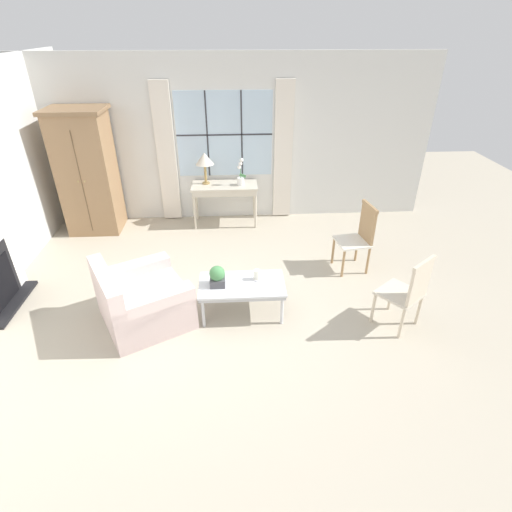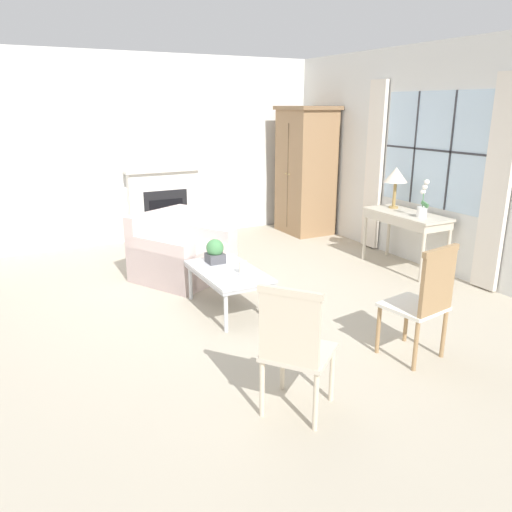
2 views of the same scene
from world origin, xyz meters
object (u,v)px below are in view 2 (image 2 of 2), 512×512
at_px(fireplace, 164,197).
at_px(table_lamp, 396,176).
at_px(console_table, 406,220).
at_px(accent_chair_wooden, 294,344).
at_px(potted_orchid, 423,204).
at_px(potted_plant_small, 215,251).
at_px(side_chair_wooden, 425,297).
at_px(armchair_upholstered, 181,256).
at_px(armoire, 306,171).
at_px(coffee_table, 228,274).
at_px(pillar_candle, 243,268).

relative_size(fireplace, table_lamp, 3.86).
relative_size(console_table, accent_chair_wooden, 1.18).
bearing_deg(table_lamp, potted_orchid, -9.45).
bearing_deg(console_table, table_lamp, 167.81).
bearing_deg(fireplace, potted_plant_small, -6.92).
height_order(fireplace, side_chair_wooden, fireplace).
height_order(potted_orchid, armchair_upholstered, potted_orchid).
xyz_separation_m(accent_chair_wooden, potted_plant_small, (-2.18, 0.37, 0.03)).
height_order(armoire, accent_chair_wooden, armoire).
relative_size(fireplace, armchair_upholstered, 1.60).
bearing_deg(accent_chair_wooden, armchair_upholstered, 174.44).
bearing_deg(armchair_upholstered, side_chair_wooden, 20.01).
height_order(armchair_upholstered, coffee_table, armchair_upholstered).
bearing_deg(potted_orchid, fireplace, -144.41).
relative_size(potted_orchid, side_chair_wooden, 0.47).
distance_m(armoire, console_table, 2.28).
distance_m(console_table, table_lamp, 0.61).
relative_size(potted_orchid, armchair_upholstered, 0.36).
height_order(console_table, pillar_candle, console_table).
bearing_deg(armoire, fireplace, -105.87).
bearing_deg(side_chair_wooden, armoire, 159.42).
relative_size(table_lamp, coffee_table, 0.52).
height_order(potted_orchid, potted_plant_small, potted_orchid).
relative_size(table_lamp, accent_chair_wooden, 0.56).
bearing_deg(pillar_candle, potted_orchid, 92.92).
bearing_deg(armoire, armchair_upholstered, -64.15).
distance_m(fireplace, armoire, 2.33).
height_order(potted_orchid, accent_chair_wooden, potted_orchid).
distance_m(armoire, table_lamp, 1.94).
bearing_deg(potted_plant_small, accent_chair_wooden, -9.63).
bearing_deg(table_lamp, coffee_table, -78.53).
bearing_deg(armoire, coffee_table, -45.81).
height_order(armchair_upholstered, pillar_candle, armchair_upholstered).
distance_m(console_table, potted_plant_small, 2.64).
distance_m(armoire, coffee_table, 3.61).
xyz_separation_m(fireplace, table_lamp, (2.56, 2.37, 0.48)).
distance_m(table_lamp, potted_plant_small, 2.79).
height_order(potted_orchid, coffee_table, potted_orchid).
xyz_separation_m(armoire, pillar_candle, (2.66, -2.47, -0.53)).
height_order(console_table, potted_orchid, potted_orchid).
distance_m(armoire, potted_plant_small, 3.40).
bearing_deg(potted_plant_small, fireplace, 173.08).
distance_m(table_lamp, armchair_upholstered, 2.99).
xyz_separation_m(fireplace, coffee_table, (3.11, -0.33, -0.29)).
height_order(armoire, side_chair_wooden, armoire).
xyz_separation_m(console_table, table_lamp, (-0.32, 0.07, 0.52)).
bearing_deg(pillar_candle, armchair_upholstered, -173.22).
relative_size(armoire, table_lamp, 3.76).
bearing_deg(fireplace, table_lamp, 42.75).
bearing_deg(potted_plant_small, armoire, 130.46).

